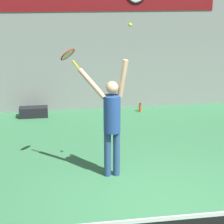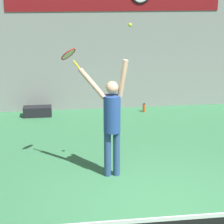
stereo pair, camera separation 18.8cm
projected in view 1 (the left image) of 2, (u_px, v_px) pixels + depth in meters
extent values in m
plane|color=#387A4C|center=(165.00, 211.00, 6.45)|extent=(18.00, 18.00, 0.00)
cube|color=gray|center=(110.00, 21.00, 11.15)|extent=(18.00, 0.10, 5.00)
cube|color=white|center=(207.00, 215.00, 4.64)|extent=(8.20, 0.02, 0.05)
cylinder|color=#2D4C7F|center=(108.00, 154.00, 7.53)|extent=(0.13, 0.13, 0.88)
cylinder|color=#2D4C7F|center=(116.00, 153.00, 7.56)|extent=(0.13, 0.13, 0.88)
cylinder|color=#26478C|center=(112.00, 114.00, 7.31)|extent=(0.31, 0.31, 0.69)
sphere|color=#D8A884|center=(112.00, 87.00, 7.16)|extent=(0.22, 0.22, 0.22)
cylinder|color=#D8A884|center=(123.00, 79.00, 7.11)|extent=(0.22, 0.20, 0.69)
cylinder|color=#D8A884|center=(92.00, 83.00, 7.25)|extent=(0.50, 0.44, 0.52)
cylinder|color=yellow|center=(76.00, 65.00, 7.32)|extent=(0.15, 0.13, 0.17)
torus|color=red|center=(68.00, 54.00, 7.35)|extent=(0.39, 0.40, 0.24)
cylinder|color=beige|center=(68.00, 54.00, 7.35)|extent=(0.32, 0.34, 0.19)
sphere|color=#CCDB2D|center=(130.00, 25.00, 6.75)|extent=(0.07, 0.07, 0.07)
cylinder|color=#D84C19|center=(140.00, 108.00, 11.48)|extent=(0.08, 0.08, 0.21)
cylinder|color=black|center=(140.00, 104.00, 11.44)|extent=(0.04, 0.04, 0.04)
cube|color=black|center=(34.00, 112.00, 11.02)|extent=(0.76, 0.34, 0.27)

